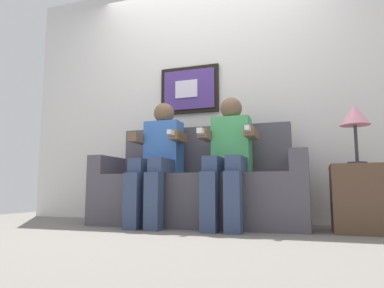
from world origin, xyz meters
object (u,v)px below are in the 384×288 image
at_px(person_on_left, 158,156).
at_px(table_lamp, 355,118).
at_px(couch, 198,190).
at_px(person_on_right, 229,154).
at_px(side_table_right, 360,198).

xyz_separation_m(person_on_left, table_lamp, (1.60, 0.06, 0.25)).
height_order(couch, person_on_right, person_on_right).
bearing_deg(couch, person_on_right, -27.86).
height_order(person_on_right, side_table_right, person_on_right).
xyz_separation_m(couch, person_on_right, (0.32, -0.17, 0.29)).
xyz_separation_m(couch, side_table_right, (1.29, -0.11, -0.06)).
xyz_separation_m(couch, table_lamp, (1.28, -0.11, 0.55)).
relative_size(side_table_right, table_lamp, 1.09).
relative_size(couch, side_table_right, 3.76).
distance_m(person_on_right, side_table_right, 1.04).
relative_size(person_on_left, table_lamp, 2.41).
bearing_deg(person_on_left, person_on_right, -0.04).
distance_m(person_on_left, person_on_right, 0.63).
relative_size(person_on_left, person_on_right, 1.00).
bearing_deg(couch, side_table_right, -4.69).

